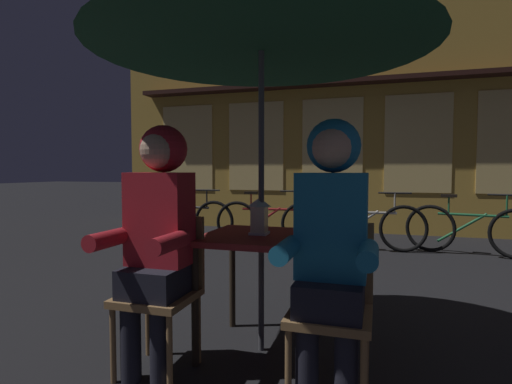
% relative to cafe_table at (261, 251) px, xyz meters
% --- Properties ---
extents(ground_plane, '(60.00, 60.00, 0.00)m').
position_rel_cafe_table_xyz_m(ground_plane, '(0.00, 0.00, -0.64)').
color(ground_plane, black).
extents(cafe_table, '(0.72, 0.72, 0.74)m').
position_rel_cafe_table_xyz_m(cafe_table, '(0.00, 0.00, 0.00)').
color(cafe_table, maroon).
rests_on(cafe_table, ground_plane).
extents(patio_umbrella, '(2.10, 2.10, 2.31)m').
position_rel_cafe_table_xyz_m(patio_umbrella, '(0.00, 0.00, 1.42)').
color(patio_umbrella, '#4C4C51').
rests_on(patio_umbrella, ground_plane).
extents(lantern, '(0.11, 0.11, 0.23)m').
position_rel_cafe_table_xyz_m(lantern, '(-0.01, 0.00, 0.22)').
color(lantern, white).
rests_on(lantern, cafe_table).
extents(chair_left, '(0.40, 0.40, 0.87)m').
position_rel_cafe_table_xyz_m(chair_left, '(-0.48, -0.37, -0.15)').
color(chair_left, olive).
rests_on(chair_left, ground_plane).
extents(chair_right, '(0.40, 0.40, 0.87)m').
position_rel_cafe_table_xyz_m(chair_right, '(0.48, -0.37, -0.15)').
color(chair_right, olive).
rests_on(chair_right, ground_plane).
extents(person_left_hooded, '(0.45, 0.56, 1.40)m').
position_rel_cafe_table_xyz_m(person_left_hooded, '(-0.48, -0.43, 0.21)').
color(person_left_hooded, black).
rests_on(person_left_hooded, ground_plane).
extents(person_right_hooded, '(0.45, 0.56, 1.40)m').
position_rel_cafe_table_xyz_m(person_right_hooded, '(0.48, -0.43, 0.21)').
color(person_right_hooded, black).
rests_on(person_right_hooded, ground_plane).
extents(shopfront_building, '(10.00, 0.93, 6.20)m').
position_rel_cafe_table_xyz_m(shopfront_building, '(0.60, 5.40, 2.45)').
color(shopfront_building, gold).
rests_on(shopfront_building, ground_plane).
extents(bicycle_nearest, '(1.68, 0.08, 0.84)m').
position_rel_cafe_table_xyz_m(bicycle_nearest, '(-2.30, 3.43, -0.29)').
color(bicycle_nearest, black).
rests_on(bicycle_nearest, ground_plane).
extents(bicycle_second, '(1.68, 0.23, 0.84)m').
position_rel_cafe_table_xyz_m(bicycle_second, '(-0.90, 3.50, -0.29)').
color(bicycle_second, black).
rests_on(bicycle_second, ground_plane).
extents(bicycle_third, '(1.68, 0.20, 0.84)m').
position_rel_cafe_table_xyz_m(bicycle_third, '(0.53, 3.44, -0.29)').
color(bicycle_third, black).
rests_on(bicycle_third, ground_plane).
extents(bicycle_fourth, '(1.65, 0.41, 0.84)m').
position_rel_cafe_table_xyz_m(bicycle_fourth, '(1.89, 3.53, -0.29)').
color(bicycle_fourth, black).
rests_on(bicycle_fourth, ground_plane).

